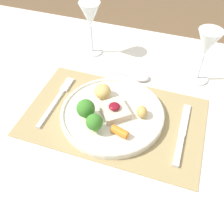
% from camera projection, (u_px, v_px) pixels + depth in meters
% --- Properties ---
extents(ground_plane, '(8.00, 8.00, 0.00)m').
position_uv_depth(ground_plane, '(113.00, 215.00, 1.28)').
color(ground_plane, brown).
extents(dining_table, '(1.54, 0.98, 0.72)m').
position_uv_depth(dining_table, '(114.00, 135.00, 0.80)').
color(dining_table, white).
rests_on(dining_table, ground_plane).
extents(placemat, '(0.50, 0.31, 0.00)m').
position_uv_depth(placemat, '(114.00, 117.00, 0.74)').
color(placemat, '#9E895B').
rests_on(placemat, dining_table).
extents(dinner_plate, '(0.29, 0.29, 0.08)m').
position_uv_depth(dinner_plate, '(110.00, 113.00, 0.73)').
color(dinner_plate, silver).
rests_on(dinner_plate, placemat).
extents(fork, '(0.02, 0.22, 0.01)m').
position_uv_depth(fork, '(58.00, 97.00, 0.79)').
color(fork, silver).
rests_on(fork, placemat).
extents(knife, '(0.02, 0.22, 0.01)m').
position_uv_depth(knife, '(181.00, 137.00, 0.69)').
color(knife, silver).
rests_on(knife, placemat).
extents(spoon, '(0.20, 0.04, 0.02)m').
position_uv_depth(spoon, '(135.00, 76.00, 0.86)').
color(spoon, silver).
rests_on(spoon, dining_table).
extents(wine_glass_near, '(0.07, 0.07, 0.18)m').
position_uv_depth(wine_glass_near, '(207.00, 46.00, 0.76)').
color(wine_glass_near, white).
rests_on(wine_glass_near, dining_table).
extents(wine_glass_far, '(0.07, 0.07, 0.19)m').
position_uv_depth(wine_glass_far, '(90.00, 18.00, 0.86)').
color(wine_glass_far, white).
rests_on(wine_glass_far, dining_table).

